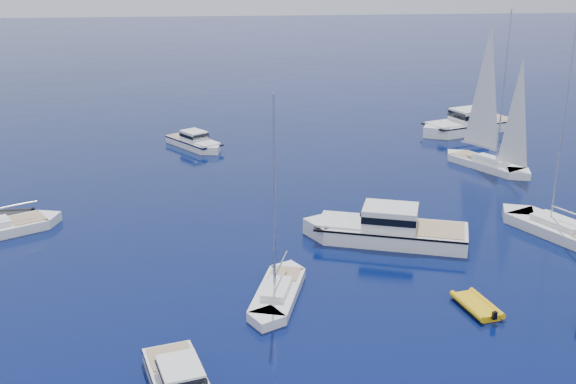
# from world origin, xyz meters

# --- Properties ---
(motor_cruiser_centre) EXTENTS (13.10, 7.67, 3.29)m
(motor_cruiser_centre) POSITION_xyz_m (9.56, 19.49, 0.00)
(motor_cruiser_centre) COLOR silver
(motor_cruiser_centre) RESTS_ON ground
(motor_cruiser_distant) EXTENTS (13.42, 8.27, 3.38)m
(motor_cruiser_distant) POSITION_xyz_m (26.11, 49.36, 0.00)
(motor_cruiser_distant) COLOR white
(motor_cruiser_distant) RESTS_ON ground
(motor_cruiser_horizon) EXTENTS (6.95, 8.35, 2.21)m
(motor_cruiser_horizon) POSITION_xyz_m (-4.43, 45.92, 0.00)
(motor_cruiser_horizon) COLOR white
(motor_cruiser_horizon) RESTS_ON ground
(sailboat_fore) EXTENTS (4.74, 9.09, 12.94)m
(sailboat_fore) POSITION_xyz_m (1.16, 11.61, 0.00)
(sailboat_fore) COLOR white
(sailboat_fore) RESTS_ON ground
(sailboat_mid_r) EXTENTS (7.88, 11.93, 17.30)m
(sailboat_mid_r) POSITION_xyz_m (22.44, 18.89, 0.00)
(sailboat_mid_r) COLOR white
(sailboat_mid_r) RESTS_ON ground
(sailboat_sails_r) EXTENTS (7.39, 10.38, 15.25)m
(sailboat_sails_r) POSITION_xyz_m (23.23, 35.78, 0.00)
(sailboat_sails_r) COLOR white
(sailboat_sails_r) RESTS_ON ground
(tender_yellow) EXTENTS (2.61, 3.86, 0.95)m
(tender_yellow) POSITION_xyz_m (12.42, 9.07, 0.00)
(tender_yellow) COLOR #E6B10D
(tender_yellow) RESTS_ON ground
(tender_grey_far) EXTENTS (3.86, 2.14, 0.95)m
(tender_grey_far) POSITION_xyz_m (-18.36, 26.84, 0.00)
(tender_grey_far) COLOR black
(tender_grey_far) RESTS_ON ground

